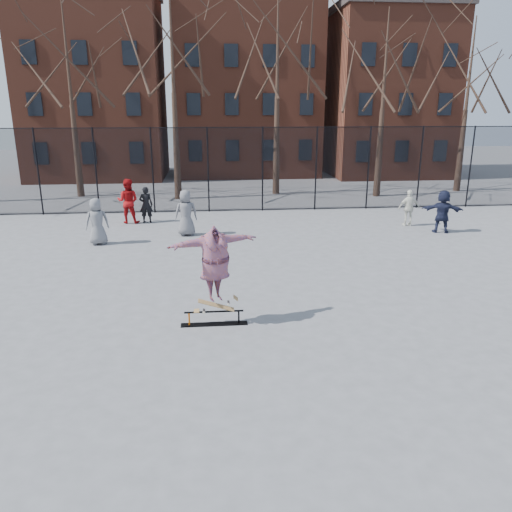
{
  "coord_description": "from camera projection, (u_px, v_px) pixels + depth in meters",
  "views": [
    {
      "loc": [
        -1.34,
        -10.9,
        4.97
      ],
      "look_at": [
        -0.18,
        1.5,
        1.18
      ],
      "focal_mm": 35.0,
      "sensor_mm": 36.0,
      "label": 1
    }
  ],
  "objects": [
    {
      "name": "bystander_white",
      "position": [
        409.0,
        208.0,
        21.17
      ],
      "size": [
        0.91,
        0.39,
        1.54
      ],
      "primitive_type": "imported",
      "rotation": [
        0.0,
        0.0,
        3.12
      ],
      "color": "white",
      "rests_on": "ground"
    },
    {
      "name": "bystander_extra",
      "position": [
        186.0,
        213.0,
        19.55
      ],
      "size": [
        0.96,
        0.7,
        1.81
      ],
      "primitive_type": "imported",
      "rotation": [
        0.0,
        0.0,
        3.29
      ],
      "color": "slate",
      "rests_on": "ground"
    },
    {
      "name": "rowhouses",
      "position": [
        237.0,
        88.0,
        35.02
      ],
      "size": [
        29.0,
        7.0,
        13.0
      ],
      "color": "brown",
      "rests_on": "ground"
    },
    {
      "name": "skateboard",
      "position": [
        216.0,
        309.0,
        11.66
      ],
      "size": [
        0.94,
        0.22,
        0.11
      ],
      "primitive_type": null,
      "color": "#A47541",
      "rests_on": "skate_rail"
    },
    {
      "name": "ground",
      "position": [
        269.0,
        321.0,
        11.95
      ],
      "size": [
        100.0,
        100.0,
        0.0
      ],
      "primitive_type": "plane",
      "color": "slate"
    },
    {
      "name": "bystander_black",
      "position": [
        146.0,
        205.0,
        21.75
      ],
      "size": [
        0.58,
        0.39,
        1.58
      ],
      "primitive_type": "imported",
      "rotation": [
        0.0,
        0.0,
        3.12
      ],
      "color": "black",
      "rests_on": "ground"
    },
    {
      "name": "bystander_red",
      "position": [
        128.0,
        201.0,
        21.63
      ],
      "size": [
        1.03,
        0.85,
        1.93
      ],
      "primitive_type": "imported",
      "rotation": [
        0.0,
        0.0,
        3.0
      ],
      "color": "#9F0E10",
      "rests_on": "ground"
    },
    {
      "name": "skater",
      "position": [
        215.0,
        271.0,
        11.39
      ],
      "size": [
        2.23,
        1.36,
        1.76
      ],
      "primitive_type": "imported",
      "rotation": [
        0.0,
        0.0,
        0.38
      ],
      "color": "#3A388E",
      "rests_on": "skateboard"
    },
    {
      "name": "fence",
      "position": [
        237.0,
        169.0,
        23.74
      ],
      "size": [
        34.03,
        0.07,
        4.0
      ],
      "color": "black",
      "rests_on": "ground"
    },
    {
      "name": "bystander_navy",
      "position": [
        443.0,
        211.0,
        20.02
      ],
      "size": [
        1.69,
        0.99,
        1.74
      ],
      "primitive_type": "imported",
      "rotation": [
        0.0,
        0.0,
        2.82
      ],
      "color": "#1C1F38",
      "rests_on": "ground"
    },
    {
      "name": "tree_row",
      "position": [
        227.0,
        57.0,
        26.13
      ],
      "size": [
        33.66,
        7.46,
        10.67
      ],
      "color": "black",
      "rests_on": "ground"
    },
    {
      "name": "skate_rail",
      "position": [
        214.0,
        319.0,
        11.73
      ],
      "size": [
        1.57,
        0.24,
        0.35
      ],
      "color": "black",
      "rests_on": "ground"
    },
    {
      "name": "bystander_grey",
      "position": [
        97.0,
        221.0,
        18.29
      ],
      "size": [
        0.97,
        0.78,
        1.73
      ],
      "primitive_type": "imported",
      "rotation": [
        0.0,
        0.0,
        3.45
      ],
      "color": "slate",
      "rests_on": "ground"
    }
  ]
}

